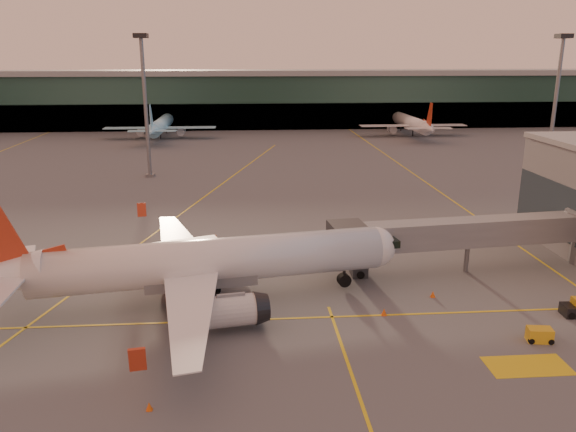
{
  "coord_description": "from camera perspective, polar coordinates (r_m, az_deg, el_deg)",
  "views": [
    {
      "loc": [
        -2.23,
        -38.83,
        21.73
      ],
      "look_at": [
        2.31,
        19.61,
        5.0
      ],
      "focal_mm": 35.0,
      "sensor_mm": 36.0,
      "label": 1
    }
  ],
  "objects": [
    {
      "name": "main_airplane",
      "position": [
        51.08,
        -9.14,
        -4.83
      ],
      "size": [
        38.64,
        35.02,
        11.69
      ],
      "rotation": [
        0.0,
        0.0,
        0.16
      ],
      "color": "white",
      "rests_on": "ground"
    },
    {
      "name": "jet_bridge",
      "position": [
        61.47,
        19.06,
        -1.69
      ],
      "size": [
        30.36,
        6.41,
        5.81
      ],
      "color": "slate",
      "rests_on": "ground"
    },
    {
      "name": "cone_fwd",
      "position": [
        50.18,
        9.73,
        -9.6
      ],
      "size": [
        0.49,
        0.49,
        0.63
      ],
      "color": "#E4550C",
      "rests_on": "ground"
    },
    {
      "name": "gpu_cart",
      "position": [
        49.39,
        24.19,
        -10.97
      ],
      "size": [
        2.07,
        1.42,
        1.12
      ],
      "rotation": [
        0.0,
        0.0,
        -0.15
      ],
      "color": "gold",
      "rests_on": "ground"
    },
    {
      "name": "catering_truck",
      "position": [
        53.62,
        -10.24,
        -4.94
      ],
      "size": [
        7.06,
        4.8,
        5.04
      ],
      "rotation": [
        0.0,
        0.0,
        0.34
      ],
      "color": "#A72517",
      "rests_on": "ground"
    },
    {
      "name": "distant_aircraft_row",
      "position": [
        166.5,
        -22.61,
        7.22
      ],
      "size": [
        225.0,
        34.0,
        13.0
      ],
      "color": "#95DCFA",
      "rests_on": "ground"
    },
    {
      "name": "taxi_markings",
      "position": [
        86.26,
        -7.68,
        1.2
      ],
      "size": [
        100.12,
        173.0,
        0.01
      ],
      "color": "yellow",
      "rests_on": "ground"
    },
    {
      "name": "mast_east_near",
      "position": [
        116.14,
        25.6,
        11.02
      ],
      "size": [
        2.4,
        2.4,
        25.6
      ],
      "color": "slate",
      "rests_on": "ground"
    },
    {
      "name": "ground",
      "position": [
        44.55,
        -1.04,
        -13.26
      ],
      "size": [
        600.0,
        600.0,
        0.0
      ],
      "primitive_type": "plane",
      "color": "#4C4F54",
      "rests_on": "ground"
    },
    {
      "name": "cone_nose",
      "position": [
        54.69,
        14.5,
        -7.69
      ],
      "size": [
        0.48,
        0.48,
        0.61
      ],
      "color": "#E4550C",
      "rests_on": "ground"
    },
    {
      "name": "cone_wing_right",
      "position": [
        38.72,
        -13.92,
        -18.25
      ],
      "size": [
        0.44,
        0.44,
        0.56
      ],
      "color": "#E4550C",
      "rests_on": "ground"
    },
    {
      "name": "terminal",
      "position": [
        181.1,
        -3.8,
        11.79
      ],
      "size": [
        400.0,
        20.0,
        17.6
      ],
      "color": "#19382D",
      "rests_on": "ground"
    },
    {
      "name": "cone_wing_left",
      "position": [
        70.13,
        -7.35,
        -2.04
      ],
      "size": [
        0.4,
        0.4,
        0.51
      ],
      "color": "#E4550C",
      "rests_on": "ground"
    },
    {
      "name": "mast_west_near",
      "position": [
        106.55,
        -14.34,
        11.75
      ],
      "size": [
        2.4,
        2.4,
        25.6
      ],
      "color": "slate",
      "rests_on": "ground"
    }
  ]
}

